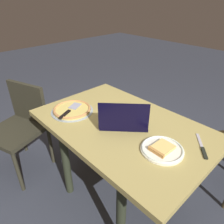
{
  "coord_description": "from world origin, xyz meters",
  "views": [
    {
      "loc": [
        0.88,
        -0.93,
        1.58
      ],
      "look_at": [
        -0.06,
        -0.04,
        0.83
      ],
      "focal_mm": 33.43,
      "sensor_mm": 36.0,
      "label": 1
    }
  ],
  "objects_px": {
    "laptop": "(123,120)",
    "chair_far": "(20,123)",
    "table_knife": "(202,148)",
    "dining_table": "(122,134)",
    "pizza_tray": "(72,110)",
    "pizza_plate": "(162,149)"
  },
  "relations": [
    {
      "from": "laptop",
      "to": "chair_far",
      "type": "bearing_deg",
      "value": -155.49
    },
    {
      "from": "table_knife",
      "to": "dining_table",
      "type": "bearing_deg",
      "value": -163.5
    },
    {
      "from": "dining_table",
      "to": "laptop",
      "type": "bearing_deg",
      "value": -20.82
    },
    {
      "from": "dining_table",
      "to": "pizza_tray",
      "type": "xyz_separation_m",
      "value": [
        -0.4,
        -0.17,
        0.11
      ]
    },
    {
      "from": "laptop",
      "to": "pizza_plate",
      "type": "height_order",
      "value": "laptop"
    },
    {
      "from": "pizza_plate",
      "to": "chair_far",
      "type": "xyz_separation_m",
      "value": [
        -1.29,
        -0.39,
        -0.25
      ]
    },
    {
      "from": "dining_table",
      "to": "pizza_tray",
      "type": "height_order",
      "value": "pizza_tray"
    },
    {
      "from": "pizza_tray",
      "to": "laptop",
      "type": "bearing_deg",
      "value": 20.72
    },
    {
      "from": "dining_table",
      "to": "pizza_plate",
      "type": "bearing_deg",
      "value": -6.13
    },
    {
      "from": "pizza_tray",
      "to": "chair_far",
      "type": "relative_size",
      "value": 0.39
    },
    {
      "from": "pizza_plate",
      "to": "pizza_tray",
      "type": "xyz_separation_m",
      "value": [
        -0.78,
        -0.13,
        0.0
      ]
    },
    {
      "from": "laptop",
      "to": "table_knife",
      "type": "distance_m",
      "value": 0.54
    },
    {
      "from": "dining_table",
      "to": "laptop",
      "type": "height_order",
      "value": "laptop"
    },
    {
      "from": "pizza_tray",
      "to": "table_knife",
      "type": "height_order",
      "value": "pizza_tray"
    },
    {
      "from": "laptop",
      "to": "pizza_tray",
      "type": "height_order",
      "value": "laptop"
    },
    {
      "from": "pizza_tray",
      "to": "pizza_plate",
      "type": "bearing_deg",
      "value": 9.21
    },
    {
      "from": "dining_table",
      "to": "table_knife",
      "type": "relative_size",
      "value": 6.27
    },
    {
      "from": "pizza_plate",
      "to": "pizza_tray",
      "type": "relative_size",
      "value": 0.78
    },
    {
      "from": "chair_far",
      "to": "pizza_plate",
      "type": "bearing_deg",
      "value": 16.91
    },
    {
      "from": "laptop",
      "to": "dining_table",
      "type": "bearing_deg",
      "value": 159.18
    },
    {
      "from": "table_knife",
      "to": "pizza_tray",
      "type": "bearing_deg",
      "value": -160.78
    },
    {
      "from": "dining_table",
      "to": "laptop",
      "type": "xyz_separation_m",
      "value": [
        0.02,
        -0.01,
        0.14
      ]
    }
  ]
}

